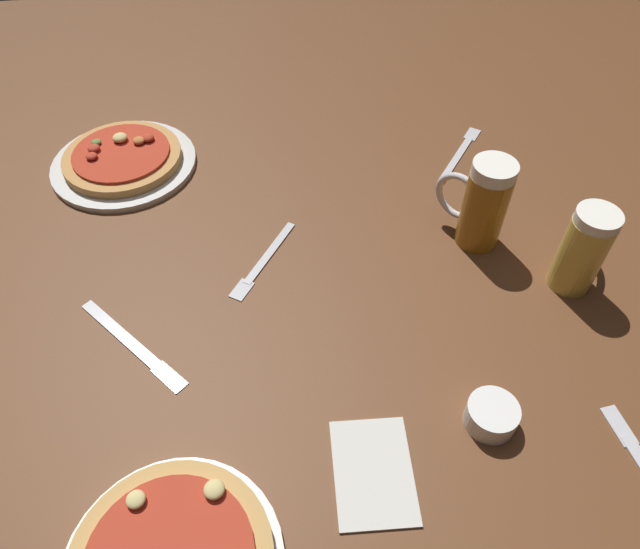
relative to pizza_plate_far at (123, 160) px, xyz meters
name	(u,v)px	position (x,y,z in m)	size (l,w,h in m)	color
ground_plane	(320,288)	(0.35, -0.36, -0.03)	(2.40, 2.40, 0.03)	brown
pizza_plate_far	(123,160)	(0.00, 0.00, 0.00)	(0.29, 0.29, 0.05)	silver
beer_mug_dark	(583,249)	(0.77, -0.41, 0.06)	(0.09, 0.11, 0.16)	gold
beer_mug_amber	(482,204)	(0.64, -0.29, 0.07)	(0.10, 0.11, 0.17)	#9E6619
ramekin_sauce	(491,415)	(0.55, -0.65, 0.00)	(0.07, 0.07, 0.04)	white
napkin_folded	(373,471)	(0.38, -0.70, -0.01)	(0.10, 0.15, 0.01)	silver
fork_left	(460,152)	(0.69, -0.05, -0.01)	(0.14, 0.18, 0.01)	silver
knife_right	(132,344)	(0.05, -0.45, -0.01)	(0.17, 0.19, 0.01)	silver
fork_spare	(263,261)	(0.26, -0.30, -0.01)	(0.13, 0.18, 0.01)	silver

